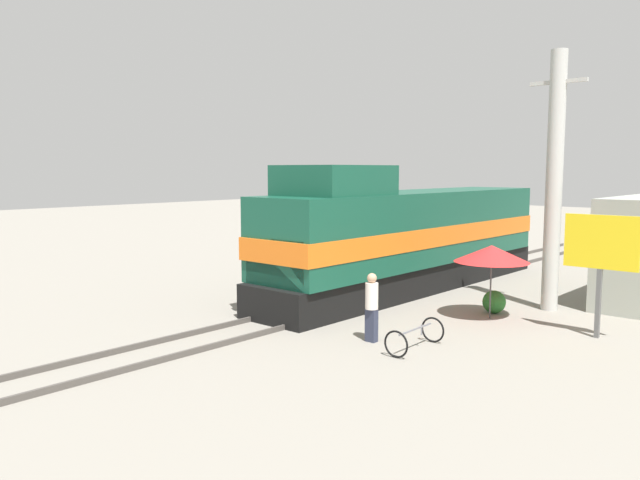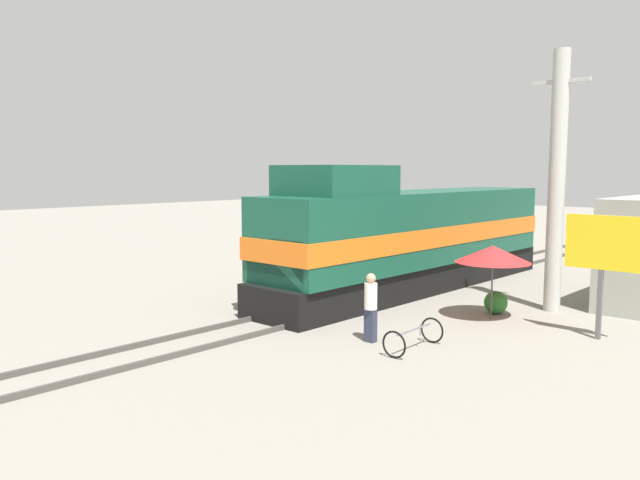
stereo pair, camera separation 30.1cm
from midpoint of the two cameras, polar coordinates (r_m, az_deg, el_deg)
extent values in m
plane|color=gray|center=(21.80, 3.67, -5.55)|extent=(120.00, 120.00, 0.00)
cube|color=#4C4742|center=(22.22, 2.21, -5.11)|extent=(0.08, 40.71, 0.15)
cube|color=#4C4742|center=(21.36, 5.20, -5.61)|extent=(0.08, 40.71, 0.15)
cube|color=black|center=(24.06, 8.03, -3.16)|extent=(2.62, 15.25, 1.07)
cube|color=#144C38|center=(23.82, 8.10, 1.24)|extent=(2.85, 14.64, 2.64)
cube|color=orange|center=(23.85, 8.09, 0.61)|extent=(2.89, 14.79, 0.70)
cube|color=orange|center=(19.03, -2.41, -1.81)|extent=(2.42, 2.13, 1.45)
cube|color=#144C38|center=(20.07, 0.90, 5.49)|extent=(2.68, 3.35, 0.96)
cylinder|color=#B2B2AD|center=(21.18, 20.24, 4.96)|extent=(0.52, 0.52, 8.24)
cube|color=#B2B2AD|center=(21.35, 20.57, 13.39)|extent=(1.80, 0.12, 0.12)
cylinder|color=#4C4C4C|center=(19.67, 14.91, -3.92)|extent=(0.05, 0.05, 2.13)
cone|color=red|center=(19.53, 14.99, -1.21)|extent=(2.26, 2.26, 0.51)
cube|color=#595959|center=(18.40, 23.66, -5.33)|extent=(0.12, 0.12, 1.89)
cube|color=yellow|center=(18.15, 23.90, -0.17)|extent=(1.93, 0.08, 1.45)
sphere|color=#2D722D|center=(20.53, 15.23, -5.48)|extent=(0.73, 0.73, 0.73)
cube|color=#2D3347|center=(16.65, 4.21, -7.78)|extent=(0.30, 0.20, 0.88)
cylinder|color=silver|center=(16.47, 4.23, -5.12)|extent=(0.34, 0.34, 0.70)
sphere|color=tan|center=(16.38, 4.25, -3.49)|extent=(0.26, 0.26, 0.26)
torus|color=black|center=(16.80, 9.76, -8.09)|extent=(0.68, 0.07, 0.68)
torus|color=black|center=(15.33, 6.40, -9.45)|extent=(0.68, 0.07, 0.68)
cube|color=slate|center=(16.01, 8.17, -8.07)|extent=(0.09, 1.51, 0.04)
cylinder|color=slate|center=(16.29, 8.75, -8.11)|extent=(0.04, 0.04, 0.28)
camera|label=1|loc=(0.15, -90.48, -0.05)|focal=35.00mm
camera|label=2|loc=(0.15, 89.52, 0.05)|focal=35.00mm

